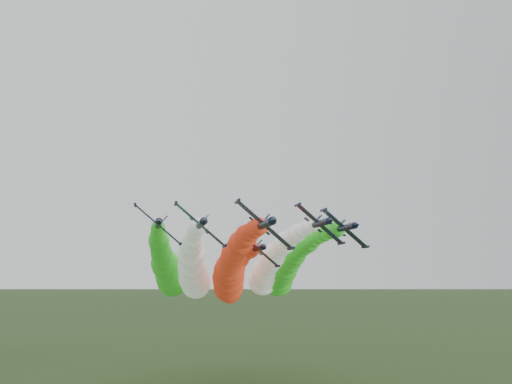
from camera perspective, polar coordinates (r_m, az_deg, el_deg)
jet_lead at (r=131.63m, az=-2.98°, el=-9.26°), size 14.95×86.67×19.61m
jet_inner_left at (r=140.85m, az=-7.17°, el=-8.90°), size 15.12×86.84×19.78m
jet_inner_right at (r=148.69m, az=1.45°, el=-8.66°), size 15.37×87.10×20.04m
jet_outer_left at (r=151.57m, az=-10.04°, el=-8.74°), size 15.58×87.31×20.25m
jet_outer_right at (r=153.52m, az=3.35°, el=-8.90°), size 15.44×87.16×20.10m
jet_trail at (r=158.33m, az=-2.78°, el=-10.02°), size 14.67×86.39×19.33m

